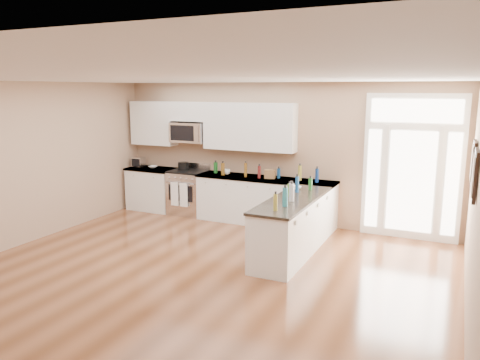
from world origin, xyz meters
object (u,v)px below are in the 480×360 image
object	(u,v)px
peninsula_cabinet	(292,229)
kitchen_range	(188,192)
toaster_oven	(138,162)
stockpot	(183,166)

from	to	relation	value
peninsula_cabinet	kitchen_range	xyz separation A→B (m)	(-2.86, 1.45, 0.04)
kitchen_range	toaster_oven	world-z (taller)	toaster_oven
stockpot	toaster_oven	bearing A→B (deg)	-178.17
peninsula_cabinet	toaster_oven	xyz separation A→B (m)	(-4.19, 1.48, 0.62)
peninsula_cabinet	kitchen_range	size ratio (longest dim) A/B	2.15
stockpot	toaster_oven	size ratio (longest dim) A/B	0.90
peninsula_cabinet	stockpot	distance (m)	3.43
kitchen_range	toaster_oven	bearing A→B (deg)	178.61
kitchen_range	stockpot	distance (m)	0.58
kitchen_range	toaster_oven	xyz separation A→B (m)	(-1.32, 0.03, 0.57)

